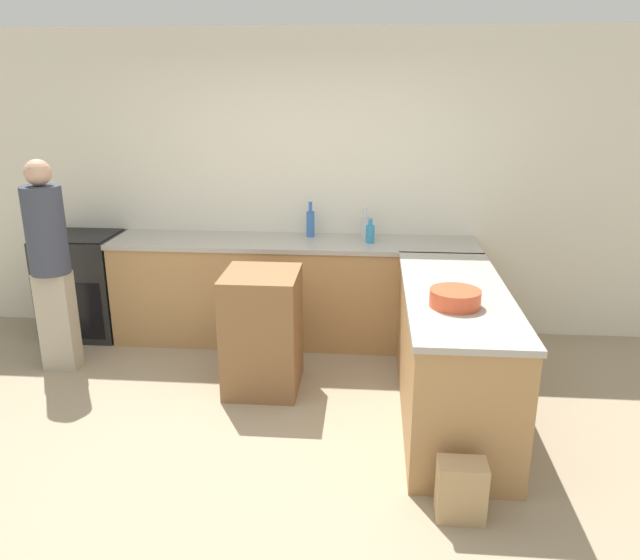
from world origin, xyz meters
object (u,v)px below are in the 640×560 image
dish_soap_bottle (370,233)px  vinegar_bottle_clear (365,226)px  island_table (262,331)px  water_bottle_blue (310,223)px  mixing_bowl (455,298)px  range_oven (84,285)px  paper_bag (461,490)px  person_by_range (49,258)px

dish_soap_bottle → vinegar_bottle_clear: bearing=104.8°
island_table → water_bottle_blue: size_ratio=2.94×
mixing_bowl → dish_soap_bottle: bearing=108.9°
mixing_bowl → water_bottle_blue: 2.03m
range_oven → mixing_bowl: bearing=-26.5°
range_oven → paper_bag: 3.93m
vinegar_bottle_clear → range_oven: bearing=-176.2°
water_bottle_blue → paper_bag: 2.87m
island_table → dish_soap_bottle: dish_soap_bottle is taller
range_oven → paper_bag: size_ratio=2.78×
range_oven → water_bottle_blue: 2.17m
water_bottle_blue → paper_bag: bearing=-67.3°
dish_soap_bottle → vinegar_bottle_clear: size_ratio=0.77×
mixing_bowl → dish_soap_bottle: 1.64m
island_table → mixing_bowl: size_ratio=2.91×
vinegar_bottle_clear → person_by_range: size_ratio=0.16×
range_oven → water_bottle_blue: water_bottle_blue is taller
water_bottle_blue → paper_bag: water_bottle_blue is taller
island_table → mixing_bowl: mixing_bowl is taller
island_table → mixing_bowl: bearing=-25.2°
range_oven → person_by_range: bearing=-80.9°
mixing_bowl → vinegar_bottle_clear: 1.83m
range_oven → person_by_range: 0.89m
range_oven → person_by_range: size_ratio=0.55×
water_bottle_blue → vinegar_bottle_clear: 0.48m
island_table → vinegar_bottle_clear: 1.46m
mixing_bowl → person_by_range: person_by_range is taller
water_bottle_blue → vinegar_bottle_clear: size_ratio=1.15×
vinegar_bottle_clear → person_by_range: (-2.44, -0.92, -0.10)m
mixing_bowl → vinegar_bottle_clear: size_ratio=1.16×
mixing_bowl → dish_soap_bottle: dish_soap_bottle is taller
island_table → person_by_range: (-1.70, 0.19, 0.48)m
dish_soap_bottle → paper_bag: bearing=-77.5°
island_table → water_bottle_blue: (0.26, 1.10, 0.59)m
water_bottle_blue → dish_soap_bottle: size_ratio=1.49×
dish_soap_bottle → paper_bag: 2.54m
dish_soap_bottle → mixing_bowl: bearing=-71.1°
vinegar_bottle_clear → paper_bag: bearing=-77.3°
water_bottle_blue → dish_soap_bottle: (0.53, -0.17, -0.04)m
person_by_range → island_table: bearing=-6.4°
island_table → paper_bag: size_ratio=2.71×
person_by_range → paper_bag: (3.01, -1.61, -0.77)m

